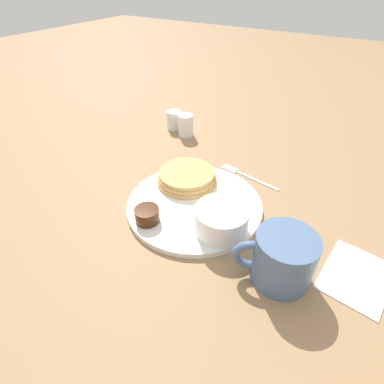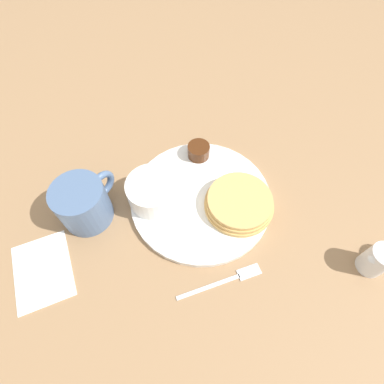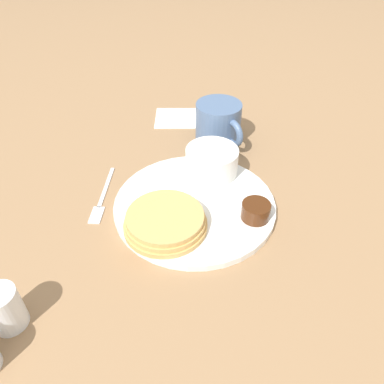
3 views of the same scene
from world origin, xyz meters
The scene contains 10 objects.
ground_plane centered at (0.00, 0.00, 0.00)m, with size 4.00×4.00×0.00m, color #93704C.
plate centered at (0.00, 0.00, 0.01)m, with size 0.28×0.28×0.01m.
pancake_stack centered at (-0.05, -0.05, 0.03)m, with size 0.13×0.13×0.03m.
bowl centered at (0.04, 0.08, 0.04)m, with size 0.10×0.10×0.05m.
syrup_cup centered at (0.09, -0.05, 0.03)m, with size 0.05×0.05×0.03m.
butter_ramekin centered at (0.06, 0.09, 0.03)m, with size 0.05×0.05×0.04m.
coffee_mug centered at (0.08, 0.20, 0.04)m, with size 0.10×0.12×0.09m.
creamer_pitcher_near centered at (-0.26, -0.19, 0.03)m, with size 0.04×0.07×0.06m.
fork centered at (-0.16, 0.04, 0.00)m, with size 0.04×0.15×0.00m.
napkin centered at (0.01, 0.31, 0.00)m, with size 0.14×0.11×0.00m.
Camera 3 is at (-0.06, -0.48, 0.44)m, focal length 35.00 mm.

